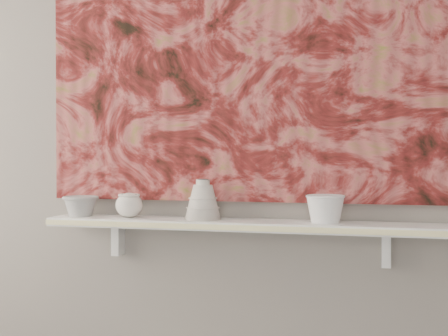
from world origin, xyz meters
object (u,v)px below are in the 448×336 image
(cup_cream, at_px, (129,205))
(bowl_white, at_px, (325,209))
(painting, at_px, (246,48))
(bowl_grey, at_px, (80,206))
(bell_vessel, at_px, (203,199))
(shelf, at_px, (240,225))

(cup_cream, height_order, bowl_white, bowl_white)
(bowl_white, bearing_deg, cup_cream, 180.00)
(cup_cream, distance_m, bowl_white, 0.71)
(painting, height_order, cup_cream, painting)
(bowl_grey, relative_size, bell_vessel, 0.95)
(painting, bearing_deg, bowl_white, -15.41)
(cup_cream, bearing_deg, bowl_white, 0.00)
(bowl_grey, bearing_deg, painting, 7.50)
(bell_vessel, bearing_deg, shelf, 0.00)
(painting, relative_size, cup_cream, 15.31)
(bowl_white, bearing_deg, bowl_grey, 180.00)
(bowl_grey, relative_size, cup_cream, 1.37)
(shelf, bearing_deg, painting, 90.00)
(painting, xyz_separation_m, bowl_white, (0.29, -0.08, -0.56))
(painting, bearing_deg, shelf, -90.00)
(bell_vessel, bearing_deg, bowl_white, 0.00)
(bowl_white, bearing_deg, painting, 164.59)
(cup_cream, xyz_separation_m, bell_vessel, (0.28, 0.00, 0.03))
(shelf, height_order, cup_cream, cup_cream)
(bowl_white, bearing_deg, bell_vessel, 180.00)
(painting, bearing_deg, cup_cream, -169.06)
(shelf, bearing_deg, cup_cream, 180.00)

